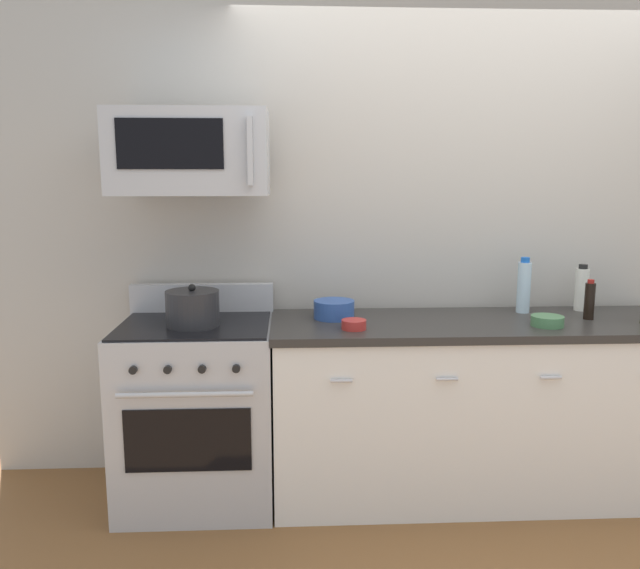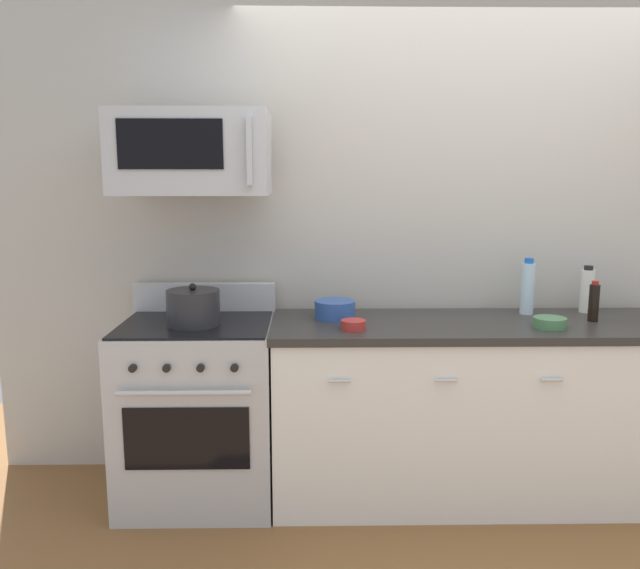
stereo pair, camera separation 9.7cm
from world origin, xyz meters
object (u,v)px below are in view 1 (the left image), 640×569
object	(u,v)px
bottle_vinegar_white	(582,289)
stockpot	(193,308)
bottle_soy_sauce_dark	(590,300)
bowl_green_glaze	(547,321)
range_oven	(198,410)
bowl_blue_mixing	(334,309)
microwave	(190,153)
bottle_water_clear	(524,286)
bowl_red_small	(354,324)

from	to	relation	value
bottle_vinegar_white	stockpot	world-z (taller)	bottle_vinegar_white
bottle_soy_sauce_dark	bowl_green_glaze	size ratio (longest dim) A/B	1.31
range_oven	stockpot	distance (m)	0.54
bottle_soy_sauce_dark	bowl_blue_mixing	distance (m)	1.30
microwave	bowl_blue_mixing	xyz separation A→B (m)	(0.70, 0.04, -0.78)
bottle_soy_sauce_dark	bowl_blue_mixing	bearing A→B (deg)	176.21
bowl_blue_mixing	bottle_vinegar_white	bearing A→B (deg)	5.42
microwave	bowl_blue_mixing	distance (m)	1.05
bowl_blue_mixing	stockpot	xyz separation A→B (m)	(-0.70, -0.14, 0.04)
microwave	bottle_water_clear	world-z (taller)	microwave
bottle_soy_sauce_dark	bottle_water_clear	bearing A→B (deg)	147.16
bottle_soy_sauce_dark	bowl_blue_mixing	size ratio (longest dim) A/B	0.98
range_oven	bottle_water_clear	distance (m)	1.82
bottle_vinegar_white	bowl_green_glaze	bearing A→B (deg)	-133.07
bottle_water_clear	bowl_blue_mixing	size ratio (longest dim) A/B	1.42
bottle_soy_sauce_dark	bottle_vinegar_white	world-z (taller)	bottle_vinegar_white
microwave	bottle_soy_sauce_dark	xyz separation A→B (m)	(1.99, -0.04, -0.73)
bottle_vinegar_white	bowl_green_glaze	size ratio (longest dim) A/B	1.61
bowl_green_glaze	stockpot	xyz separation A→B (m)	(-1.72, 0.08, 0.06)
range_oven	bottle_water_clear	size ratio (longest dim) A/B	3.61
bowl_red_small	bowl_green_glaze	xyz separation A→B (m)	(0.95, 0.02, 0.00)
bowl_green_glaze	range_oven	bearing A→B (deg)	175.61
bottle_soy_sauce_dark	bowl_red_small	size ratio (longest dim) A/B	1.72
range_oven	bowl_red_small	xyz separation A→B (m)	(0.77, -0.15, 0.48)
stockpot	bottle_vinegar_white	bearing A→B (deg)	7.52
bottle_soy_sauce_dark	bowl_green_glaze	distance (m)	0.31
microwave	stockpot	distance (m)	0.75
microwave	bottle_soy_sauce_dark	world-z (taller)	microwave
bowl_green_glaze	stockpot	bearing A→B (deg)	177.38
microwave	bottle_vinegar_white	distance (m)	2.17
bottle_water_clear	stockpot	world-z (taller)	bottle_water_clear
bottle_water_clear	microwave	bearing A→B (deg)	-175.46
range_oven	stockpot	bearing A→B (deg)	-90.00
microwave	bowl_red_small	size ratio (longest dim) A/B	6.27
bottle_vinegar_white	bowl_green_glaze	world-z (taller)	bottle_vinegar_white
range_oven	bottle_soy_sauce_dark	distance (m)	2.06
bowl_red_small	range_oven	bearing A→B (deg)	168.96
microwave	bowl_green_glaze	xyz separation A→B (m)	(1.72, -0.18, -0.80)
range_oven	bottle_soy_sauce_dark	xyz separation A→B (m)	(1.99, 0.00, 0.55)
bowl_red_small	bowl_blue_mixing	world-z (taller)	bowl_blue_mixing
microwave	bowl_red_small	distance (m)	1.13
bowl_red_small	stockpot	xyz separation A→B (m)	(-0.77, 0.10, 0.06)
bottle_soy_sauce_dark	stockpot	world-z (taller)	stockpot
microwave	bottle_water_clear	xyz separation A→B (m)	(1.71, 0.14, -0.69)
microwave	bottle_water_clear	distance (m)	1.85
microwave	bottle_vinegar_white	size ratio (longest dim) A/B	2.96
microwave	bottle_vinegar_white	bearing A→B (deg)	4.81
bottle_soy_sauce_dark	bowl_green_glaze	bearing A→B (deg)	-153.34
bowl_red_small	bottle_vinegar_white	bearing A→B (deg)	16.12
bottle_vinegar_white	bottle_water_clear	bearing A→B (deg)	-173.79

